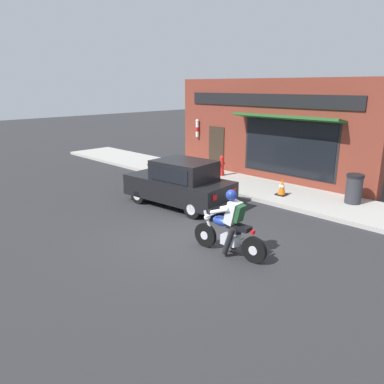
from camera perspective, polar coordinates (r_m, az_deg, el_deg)
The scene contains 8 objects.
ground_plane at distance 10.08m, azimuth 0.24°, elevation -6.98°, with size 80.00×80.00×0.00m, color #2B2B2D.
sidewalk_curb at distance 15.60m, azimuth 5.63°, elevation 1.56°, with size 2.60×22.00×0.14m, color #ADAAA3.
storefront_building at distance 16.00m, azimuth 11.50°, elevation 9.11°, with size 1.25×9.32×4.20m.
motorcycle_with_rider at distance 8.93m, azimuth 5.77°, elevation -5.47°, with size 0.60×2.02×1.62m.
car_hatchback at distance 12.49m, azimuth -1.84°, elevation 1.28°, with size 1.99×3.92×1.57m.
trash_bin at distance 13.47m, azimuth 23.46°, elevation 0.47°, with size 0.56×0.56×0.98m.
traffic_cone at distance 13.70m, azimuth 13.54°, elevation 0.72°, with size 0.36×0.36×0.60m.
fire_hydrant at distance 16.29m, azimuth 4.57°, elevation 4.02°, with size 0.36×0.24×0.88m.
Camera 1 is at (-6.61, -6.51, 3.93)m, focal length 35.00 mm.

